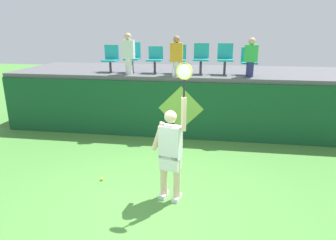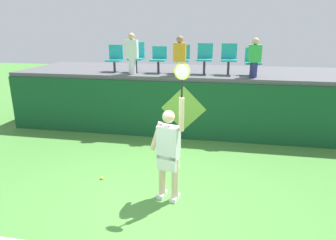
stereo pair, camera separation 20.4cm
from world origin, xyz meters
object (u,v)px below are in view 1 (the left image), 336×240
stadium_chair_1 (133,56)px  spectator_1 (176,55)px  stadium_chair_2 (155,58)px  stadium_chair_0 (111,58)px  stadium_chair_4 (201,57)px  spectator_2 (251,57)px  stadium_chair_3 (178,58)px  stadium_chair_5 (225,57)px  water_bottle (173,72)px  spectator_0 (128,53)px  tennis_ball (102,179)px  tennis_player (171,151)px  stadium_chair_6 (249,60)px

stadium_chair_1 → spectator_1: bearing=-17.8°
stadium_chair_2 → spectator_1: size_ratio=0.71×
stadium_chair_0 → stadium_chair_4: stadium_chair_4 is taller
stadium_chair_2 → spectator_2: size_ratio=0.74×
stadium_chair_3 → stadium_chair_5: 1.35m
water_bottle → spectator_2: (2.08, 0.25, 0.41)m
stadium_chair_2 → spectator_0: 0.83m
spectator_2 → stadium_chair_5: bearing=148.1°
stadium_chair_3 → spectator_0: spectator_0 is taller
stadium_chair_5 → spectator_0: 2.77m
spectator_0 → spectator_2: size_ratio=1.11×
stadium_chair_2 → stadium_chair_5: stadium_chair_5 is taller
stadium_chair_2 → spectator_2: (2.72, -0.41, 0.11)m
tennis_ball → stadium_chair_5: stadium_chair_5 is taller
tennis_player → spectator_1: bearing=95.9°
stadium_chair_2 → stadium_chair_5: (2.05, 0.01, 0.05)m
tennis_ball → stadium_chair_0: bearing=104.4°
stadium_chair_4 → stadium_chair_5: (0.69, 0.00, 0.00)m
stadium_chair_5 → spectator_2: bearing=-31.9°
spectator_1 → stadium_chair_0: bearing=167.9°
water_bottle → stadium_chair_0: bearing=161.6°
spectator_1 → stadium_chair_1: bearing=162.2°
tennis_player → stadium_chair_4: (0.30, 4.03, 1.30)m
water_bottle → stadium_chair_4: bearing=42.8°
stadium_chair_1 → spectator_0: (-0.00, -0.44, 0.12)m
spectator_2 → stadium_chair_3: bearing=168.4°
spectator_0 → stadium_chair_6: bearing=7.3°
stadium_chair_2 → spectator_2: spectator_2 is taller
stadium_chair_3 → tennis_player: bearing=-84.8°
stadium_chair_4 → stadium_chair_2: bearing=-179.7°
tennis_player → spectator_1: size_ratio=2.30×
stadium_chair_2 → spectator_0: spectator_0 is taller
stadium_chair_5 → spectator_1: 1.42m
stadium_chair_4 → stadium_chair_6: 1.36m
stadium_chair_6 → stadium_chair_0: bearing=179.9°
stadium_chair_6 → stadium_chair_5: bearing=179.7°
stadium_chair_3 → stadium_chair_4: size_ratio=0.95×
stadium_chair_2 → stadium_chair_3: stadium_chair_3 is taller
spectator_1 → tennis_player: bearing=-84.1°
stadium_chair_0 → stadium_chair_1: 0.69m
tennis_player → stadium_chair_5: stadium_chair_5 is taller
stadium_chair_0 → stadium_chair_5: stadium_chair_5 is taller
spectator_0 → stadium_chair_4: bearing=12.1°
stadium_chair_1 → spectator_2: size_ratio=0.84×
stadium_chair_1 → water_bottle: bearing=-26.8°
tennis_ball → stadium_chair_5: bearing=55.1°
tennis_player → spectator_0: spectator_0 is taller
stadium_chair_4 → stadium_chair_6: stadium_chair_4 is taller
water_bottle → spectator_0: bearing=170.3°
stadium_chair_6 → spectator_1: 2.08m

